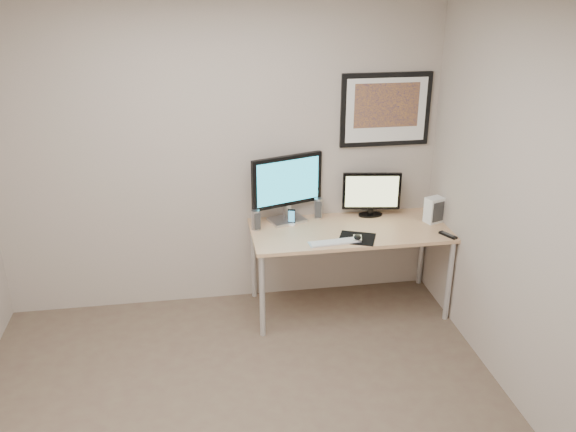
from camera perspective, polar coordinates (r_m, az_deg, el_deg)
name	(u,v)px	position (r m, az deg, el deg)	size (l,w,h in m)	color
floor	(245,430)	(4.08, -4.04, -19.33)	(3.60, 3.60, 0.00)	brown
room	(231,159)	(3.65, -5.40, 5.29)	(3.60, 3.60, 3.60)	white
desk	(350,236)	(4.99, 5.78, -1.89)	(1.60, 0.70, 0.73)	#B07955
framed_art	(386,110)	(5.09, 9.13, 9.80)	(0.75, 0.04, 0.60)	black
monitor_large	(287,186)	(4.97, -0.09, 2.85)	(0.60, 0.28, 0.57)	#B8B8BD
monitor_tv	(371,193)	(5.17, 7.82, 2.13)	(0.49, 0.14, 0.38)	black
speaker_left	(256,220)	(4.90, -3.05, -0.38)	(0.07, 0.07, 0.17)	#B8B8BD
speaker_right	(318,208)	(5.13, 2.84, 0.74)	(0.07, 0.07, 0.18)	#B8B8BD
phone_dock	(292,217)	(4.99, 0.34, -0.09)	(0.06, 0.06, 0.14)	black
keyboard	(334,242)	(4.70, 4.36, -2.45)	(0.40, 0.11, 0.01)	silver
mousepad	(357,238)	(4.80, 6.48, -2.07)	(0.27, 0.24, 0.00)	black
mouse	(357,238)	(4.76, 6.52, -2.01)	(0.06, 0.11, 0.04)	black
remote	(448,235)	(4.97, 14.74, -1.72)	(0.04, 0.16, 0.02)	black
fan_unit	(434,210)	(5.18, 13.51, 0.56)	(0.14, 0.10, 0.21)	silver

